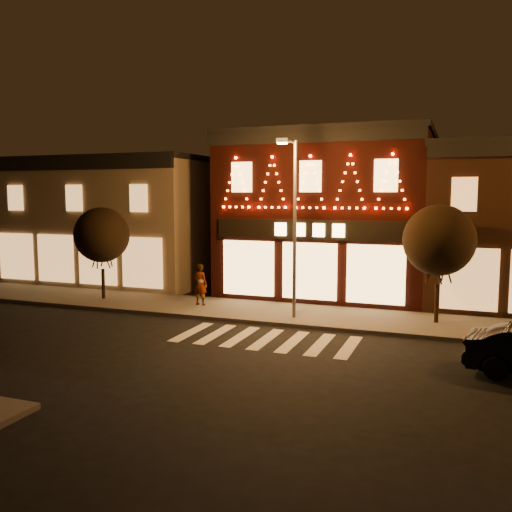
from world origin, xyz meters
The scene contains 8 objects.
ground centered at (0.00, 0.00, 0.00)m, with size 120.00×120.00×0.00m, color black.
sidewalk_far centered at (2.00, 8.00, 0.07)m, with size 44.00×4.00×0.15m, color #47423D.
building_left centered at (-13.00, 13.99, 3.66)m, with size 12.20×8.28×7.30m.
building_pulp centered at (0.00, 13.98, 4.16)m, with size 10.20×8.34×8.30m.
streetlamp_mid centered at (0.09, 6.98, 4.37)m, with size 0.46×1.65×7.20m.
tree_left centered at (-9.77, 7.85, 3.25)m, with size 2.65×2.65×4.43m.
tree_right centered at (5.65, 8.26, 3.42)m, with size 2.79×2.79×4.67m.
pedestrian centered at (-4.64, 8.08, 1.10)m, with size 0.70×0.46×1.91m, color gray.
Camera 1 is at (6.42, -14.20, 5.21)m, focal length 38.49 mm.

